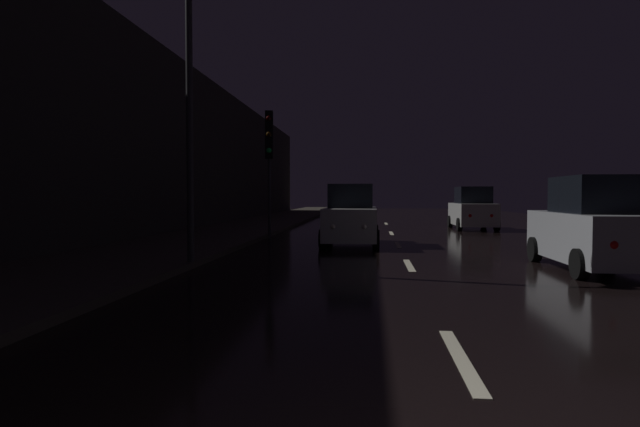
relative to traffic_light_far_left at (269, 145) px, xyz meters
The scene contains 9 objects.
ground 8.95m from the traffic_light_far_left, 52.31° to the left, with size 26.97×84.00×0.02m, color black.
sidewalk_left 7.75m from the traffic_light_far_left, 109.66° to the left, with size 4.40×84.00×0.15m, color #38332B.
building_facade_left 5.73m from the traffic_light_far_left, 149.00° to the left, with size 0.80×63.00×7.93m, color #2D2B28.
lane_centerline 6.58m from the traffic_light_far_left, 23.60° to the right, with size 0.16×28.41×0.01m.
traffic_light_far_left is the anchor object (origin of this frame).
streetlamp_overhead 8.69m from the traffic_light_far_left, 88.25° to the right, with size 1.70×0.44×7.00m.
car_approaching_headlights 5.00m from the traffic_light_far_left, 36.63° to the right, with size 1.93×4.17×2.10m.
car_parked_right_near 12.54m from the traffic_light_far_left, 41.53° to the right, with size 1.98×4.28×2.15m.
car_parked_right_far 11.48m from the traffic_light_far_left, 34.77° to the left, with size 1.97×4.26×2.15m.
Camera 1 is at (-0.95, -2.54, 1.72)m, focal length 29.32 mm.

